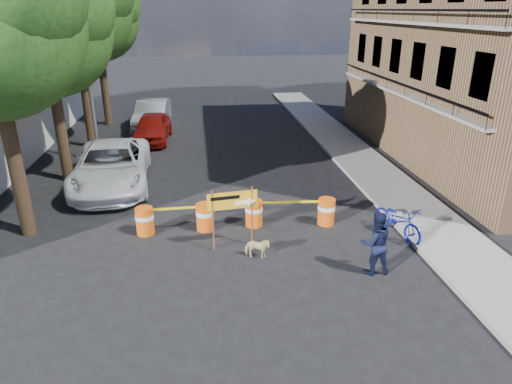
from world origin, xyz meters
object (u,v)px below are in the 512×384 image
object	(u,v)px
suv_white	(112,166)
sedan_red	(153,128)
barrel_far_left	(145,220)
pedestrian	(375,243)
sedan_silver	(152,114)
barrel_mid_left	(205,216)
detour_sign	(239,204)
bicycle	(400,206)
barrel_mid_right	(254,212)
barrel_far_right	(326,211)
dog	(257,248)

from	to	relation	value
suv_white	sedan_red	distance (m)	6.79
barrel_far_left	sedan_red	bearing A→B (deg)	93.27
pedestrian	sedan_silver	size ratio (longest dim) A/B	0.35
barrel_mid_left	detour_sign	world-z (taller)	detour_sign
bicycle	suv_white	bearing A→B (deg)	130.84
barrel_mid_right	barrel_far_right	world-z (taller)	same
barrel_far_right	detour_sign	xyz separation A→B (m)	(-3.00, -1.21, 0.93)
pedestrian	detour_sign	bearing A→B (deg)	-27.82
barrel_far_left	barrel_far_right	world-z (taller)	same
suv_white	sedan_red	bearing A→B (deg)	77.64
barrel_mid_right	sedan_silver	distance (m)	14.65
barrel_mid_right	sedan_silver	xyz separation A→B (m)	(-4.38, 13.98, 0.37)
barrel_mid_left	sedan_red	xyz separation A→B (m)	(-2.54, 11.15, 0.27)
barrel_far_left	barrel_mid_left	size ratio (longest dim) A/B	1.00
barrel_far_right	bicycle	world-z (taller)	bicycle
barrel_mid_right	dog	bearing A→B (deg)	-94.55
barrel_far_left	barrel_mid_right	xyz separation A→B (m)	(3.51, 0.16, 0.00)
dog	barrel_far_right	bearing A→B (deg)	-37.00
barrel_far_right	detour_sign	size ratio (longest dim) A/B	0.47
barrel_far_right	barrel_mid_left	bearing A→B (deg)	178.81
sedan_silver	barrel_mid_right	bearing A→B (deg)	-69.59
suv_white	sedan_silver	world-z (taller)	suv_white
barrel_mid_right	dog	xyz separation A→B (m)	(-0.17, -2.11, -0.16)
barrel_mid_left	suv_white	bearing A→B (deg)	129.01
barrel_far_left	pedestrian	distance (m)	7.11
barrel_far_right	pedestrian	bearing A→B (deg)	-81.48
barrel_far_right	sedan_silver	world-z (taller)	sedan_silver
barrel_far_left	sedan_red	xyz separation A→B (m)	(-0.64, 11.21, 0.27)
barrel_far_right	pedestrian	world-z (taller)	pedestrian
barrel_far_right	barrel_mid_right	bearing A→B (deg)	175.59
detour_sign	sedan_red	distance (m)	12.95
detour_sign	bicycle	size ratio (longest dim) A/B	0.93
barrel_far_left	dog	size ratio (longest dim) A/B	1.21
detour_sign	barrel_far_right	bearing A→B (deg)	13.77
bicycle	dog	bearing A→B (deg)	171.34
sedan_red	pedestrian	bearing A→B (deg)	-60.81
pedestrian	sedan_red	bearing A→B (deg)	-63.17
dog	sedan_red	distance (m)	13.76
barrel_far_left	detour_sign	xyz separation A→B (m)	(2.90, -1.24, 0.93)
detour_sign	bicycle	world-z (taller)	bicycle
barrel_far_right	dog	world-z (taller)	barrel_far_right
barrel_far_left	barrel_mid_right	size ratio (longest dim) A/B	1.00
barrel_mid_left	dog	bearing A→B (deg)	-54.44
detour_sign	pedestrian	size ratio (longest dim) A/B	1.07
barrel_mid_left	detour_sign	size ratio (longest dim) A/B	0.47
pedestrian	suv_white	distance (m)	11.11
barrel_mid_right	barrel_far_right	bearing A→B (deg)	-4.41
barrel_far_left	pedestrian	world-z (taller)	pedestrian
pedestrian	suv_white	xyz separation A→B (m)	(-8.07, 7.63, -0.04)
barrel_far_right	detour_sign	distance (m)	3.37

